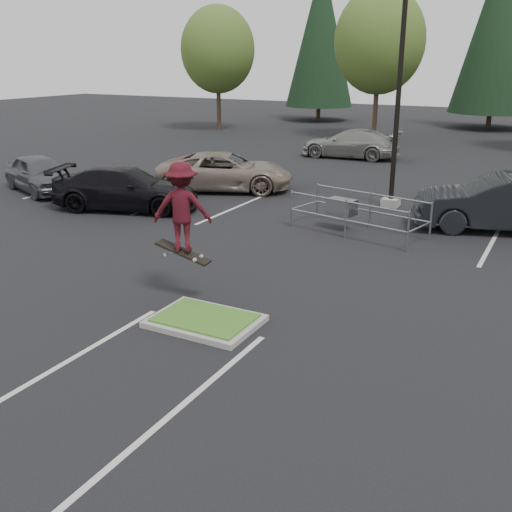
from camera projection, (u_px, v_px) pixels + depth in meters
The scene contains 15 objects.
ground at pixel (205, 324), 12.54m from camera, with size 120.00×120.00×0.00m, color black.
grass_median at pixel (205, 320), 12.51m from camera, with size 2.20×1.60×0.16m.
stall_lines at pixel (275, 241), 18.18m from camera, with size 22.62×17.60×0.01m.
light_pole at pixel (400, 79), 20.91m from camera, with size 0.70×0.60×10.12m.
decid_a at pixel (218, 52), 43.93m from camera, with size 5.44×5.44×8.91m.
decid_b at pixel (379, 44), 38.84m from camera, with size 5.89×5.89×9.64m.
conif_a at pixel (321, 34), 50.00m from camera, with size 5.72×5.72×13.00m.
conif_b at pixel (501, 20), 43.92m from camera, with size 6.38×6.38×14.50m.
cart_corral at pixel (345, 208), 19.03m from camera, with size 4.46×2.40×1.20m.
skateboarder at pixel (181, 208), 13.23m from camera, with size 1.48×1.21×2.27m.
car_l_tan at pixel (223, 172), 24.82m from camera, with size 2.58×5.59×1.55m, color gray.
car_l_black at pixel (123, 188), 21.72m from camera, with size 2.16×5.31×1.54m, color black.
car_l_grey at pixel (39, 173), 24.58m from camera, with size 1.77×4.39×1.50m, color #4D4F55.
car_r_charc at pixel (502, 203), 18.99m from camera, with size 1.90×5.46×1.80m, color black.
car_far_silver at pixel (350, 144), 32.78m from camera, with size 2.16×5.32×1.54m, color gray.
Camera 1 is at (6.33, -9.59, 5.33)m, focal length 42.00 mm.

